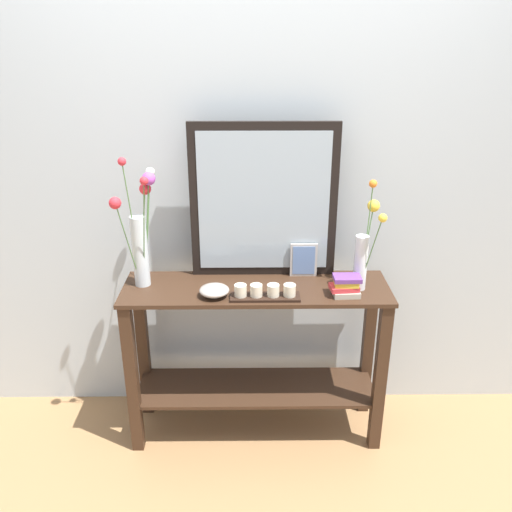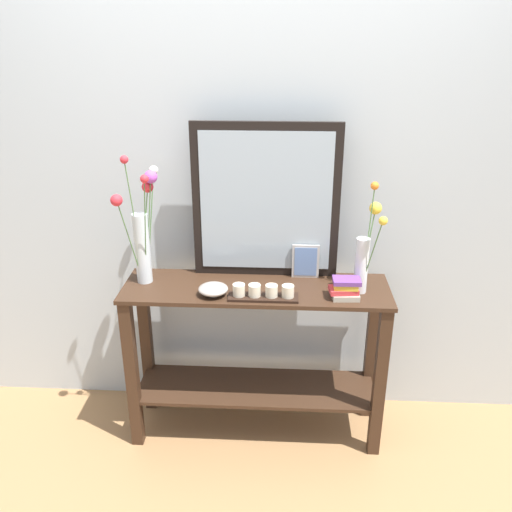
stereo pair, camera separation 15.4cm
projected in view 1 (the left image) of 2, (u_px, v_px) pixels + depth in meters
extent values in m
cube|color=#997047|center=(256.00, 428.00, 2.88)|extent=(7.00, 6.00, 0.02)
cube|color=#B2BCC1|center=(255.00, 164.00, 2.63)|extent=(6.40, 0.08, 2.70)
cube|color=#382316|center=(256.00, 289.00, 2.56)|extent=(1.27, 0.37, 0.02)
cube|color=#382316|center=(256.00, 388.00, 2.78)|extent=(1.21, 0.33, 0.02)
cube|color=#382316|center=(132.00, 380.00, 2.58)|extent=(0.06, 0.06, 0.81)
cube|color=#382316|center=(380.00, 379.00, 2.59)|extent=(0.06, 0.06, 0.81)
cube|color=#382316|center=(143.00, 347.00, 2.85)|extent=(0.06, 0.06, 0.81)
cube|color=#382316|center=(368.00, 346.00, 2.86)|extent=(0.06, 0.06, 0.81)
cube|color=black|center=(264.00, 202.00, 2.55)|extent=(0.70, 0.03, 0.75)
cube|color=#9EADB7|center=(264.00, 203.00, 2.54)|extent=(0.62, 0.00, 0.67)
cylinder|color=silver|center=(140.00, 251.00, 2.52)|extent=(0.07, 0.07, 0.34)
cylinder|color=#4C753D|center=(147.00, 232.00, 2.48)|extent=(0.06, 0.01, 0.50)
sphere|color=#B24CB7|center=(149.00, 179.00, 2.39)|extent=(0.06, 0.06, 0.06)
cylinder|color=#4C753D|center=(133.00, 225.00, 2.44)|extent=(0.05, 0.03, 0.58)
sphere|color=red|center=(122.00, 162.00, 2.32)|extent=(0.04, 0.04, 0.04)
cylinder|color=#4C753D|center=(128.00, 244.00, 2.44)|extent=(0.06, 0.09, 0.42)
sphere|color=red|center=(115.00, 203.00, 2.32)|extent=(0.05, 0.05, 0.05)
cylinder|color=#4C753D|center=(144.00, 234.00, 2.42)|extent=(0.07, 0.12, 0.52)
sphere|color=red|center=(144.00, 181.00, 2.27)|extent=(0.04, 0.04, 0.04)
cylinder|color=#4C753D|center=(148.00, 227.00, 2.53)|extent=(0.04, 0.11, 0.50)
sphere|color=silver|center=(150.00, 172.00, 2.49)|extent=(0.04, 0.04, 0.04)
cylinder|color=#4C753D|center=(142.00, 237.00, 2.49)|extent=(0.06, 0.04, 0.45)
sphere|color=red|center=(145.00, 189.00, 2.43)|extent=(0.05, 0.05, 0.05)
cylinder|color=silver|center=(361.00, 263.00, 2.49)|extent=(0.06, 0.06, 0.26)
cylinder|color=#4C753D|center=(371.00, 253.00, 2.44)|extent=(0.07, 0.06, 0.35)
sphere|color=yellow|center=(383.00, 218.00, 2.34)|extent=(0.04, 0.04, 0.04)
cylinder|color=#4C753D|center=(367.00, 235.00, 2.46)|extent=(0.03, 0.03, 0.48)
sphere|color=orange|center=(373.00, 184.00, 2.38)|extent=(0.04, 0.04, 0.04)
cylinder|color=#4C753D|center=(366.00, 246.00, 2.48)|extent=(0.06, 0.07, 0.37)
sphere|color=yellow|center=(374.00, 206.00, 2.44)|extent=(0.06, 0.06, 0.06)
cube|color=black|center=(265.00, 297.00, 2.45)|extent=(0.32, 0.09, 0.01)
cylinder|color=beige|center=(240.00, 290.00, 2.43)|extent=(0.06, 0.06, 0.05)
cylinder|color=beige|center=(257.00, 290.00, 2.44)|extent=(0.06, 0.06, 0.05)
cylinder|color=beige|center=(273.00, 290.00, 2.44)|extent=(0.06, 0.06, 0.05)
cylinder|color=beige|center=(290.00, 290.00, 2.44)|extent=(0.06, 0.06, 0.05)
cube|color=#B7B2AD|center=(304.00, 260.00, 2.64)|extent=(0.13, 0.01, 0.17)
cube|color=#6382B6|center=(304.00, 261.00, 2.63)|extent=(0.11, 0.00, 0.15)
cylinder|color=#9E9389|center=(214.00, 295.00, 2.47)|extent=(0.06, 0.06, 0.01)
ellipsoid|color=#9E9389|center=(214.00, 290.00, 2.46)|extent=(0.14, 0.14, 0.04)
cube|color=#B2A893|center=(346.00, 293.00, 2.47)|extent=(0.12, 0.09, 0.03)
cube|color=#C63338|center=(344.00, 287.00, 2.47)|extent=(0.14, 0.09, 0.02)
cube|color=gold|center=(346.00, 282.00, 2.46)|extent=(0.11, 0.08, 0.02)
cube|color=#663884|center=(347.00, 278.00, 2.45)|extent=(0.13, 0.09, 0.02)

